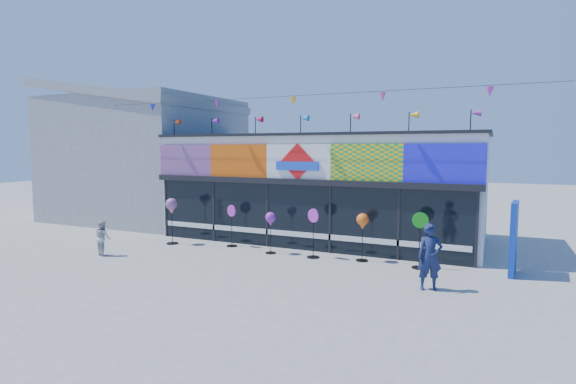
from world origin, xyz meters
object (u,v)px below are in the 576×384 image
Objects in this scene: adult_man at (430,257)px; spinner_1 at (232,224)px; spinner_2 at (271,220)px; spinner_3 at (313,232)px; spinner_4 at (363,223)px; spinner_5 at (420,239)px; spinner_0 at (172,207)px; child at (103,238)px; blue_sign at (513,238)px.

spinner_1 is at bearing 142.12° from adult_man.
spinner_3 is at bearing 1.35° from spinner_2.
spinner_4 is 1.81m from spinner_5.
spinner_0 reaches higher than child.
spinner_5 is at bearing 2.05° from spinner_0.
child is (-12.35, -3.11, -0.46)m from blue_sign.
spinner_5 is 1.43× the size of child.
blue_sign reaches higher than spinner_1.
child is (-8.08, -2.86, -0.63)m from spinner_4.
spinner_4 reaches higher than spinner_1.
spinner_4 is (4.88, -0.10, 0.42)m from spinner_1.
spinner_4 is at bearing 5.22° from spinner_2.
spinner_2 is (1.78, -0.38, 0.33)m from spinner_1.
spinner_0 is 4.05m from spinner_2.
blue_sign reaches higher than child.
spinner_0 is 1.13× the size of spinner_1.
spinner_0 is at bearing -171.28° from blue_sign.
spinner_1 reaches higher than spinner_2.
blue_sign is 1.47× the size of spinner_2.
blue_sign is 9.15m from spinner_1.
blue_sign reaches higher than spinner_5.
spinner_2 is at bearing -174.78° from spinner_4.
spinner_0 is at bearing -177.78° from spinner_3.
spinner_1 is 7.54m from adult_man.
spinner_5 is at bearing -147.25° from child.
blue_sign is at bearing 4.92° from spinner_3.
blue_sign reaches higher than spinner_2.
spinner_1 is at bearing 13.88° from spinner_0.
blue_sign reaches higher than spinner_4.
adult_man is at bearing -158.67° from child.
spinner_3 is at bearing -140.80° from child.
spinner_1 is 1.85m from spinner_2.
spinner_0 is 8.93m from spinner_5.
spinner_3 is (-5.84, -0.50, -0.19)m from blue_sign.
spinner_5 is at bearing -165.78° from blue_sign.
child is (-6.51, -2.61, -0.27)m from spinner_3.
child is (-10.40, -0.72, -0.25)m from adult_man.
blue_sign is 7.39m from spinner_2.
spinner_2 is 0.88× the size of spinner_3.
blue_sign is 1.21× the size of spinner_0.
spinner_5 reaches higher than child.
spinner_4 is 8.59m from child.
spinner_5 is (8.92, 0.32, -0.48)m from spinner_0.
spinner_1 is at bearing 174.11° from spinner_3.
spinner_4 is (-4.27, -0.26, 0.18)m from blue_sign.
adult_man is (3.89, -1.89, -0.01)m from spinner_3.
spinner_1 is (2.26, 0.56, -0.57)m from spinner_0.
spinner_0 is at bearing -166.12° from spinner_1.
child is at bearing -137.29° from spinner_1.
spinner_2 is 4.89m from spinner_5.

